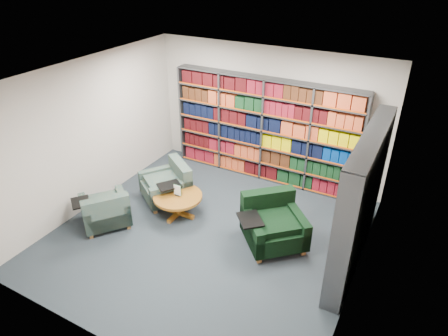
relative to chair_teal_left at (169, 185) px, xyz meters
The scene contains 7 objects.
room_shell 1.78m from the chair_teal_left, 26.94° to the right, with size 5.02×5.02×2.82m.
bookshelf_back 2.26m from the chair_teal_left, 53.76° to the left, with size 4.00×0.28×2.20m.
bookshelf_right 3.68m from the chair_teal_left, ahead, with size 0.28×2.50×2.20m.
chair_teal_left is the anchor object (origin of this frame).
chair_green_right 2.30m from the chair_teal_left, ahead, with size 1.31×1.31×0.85m.
chair_teal_front 1.36m from the chair_teal_left, 111.03° to the right, with size 1.12×1.12×0.73m.
coffee_table 0.60m from the chair_teal_left, 39.34° to the right, with size 0.91×0.91×0.64m.
Camera 1 is at (2.92, -4.77, 4.44)m, focal length 32.00 mm.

